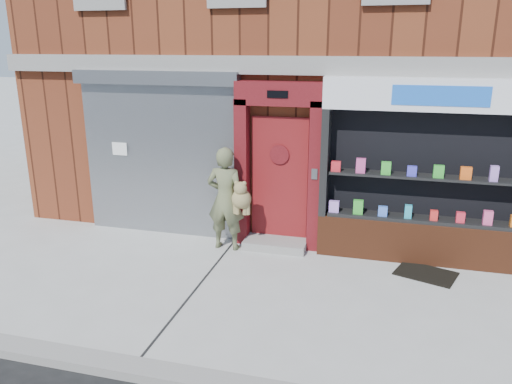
% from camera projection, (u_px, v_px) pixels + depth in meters
% --- Properties ---
extents(ground, '(80.00, 80.00, 0.00)m').
position_uv_depth(ground, '(301.00, 298.00, 7.12)').
color(ground, '#9E9E99').
rests_on(ground, ground).
extents(building, '(12.00, 8.16, 8.00)m').
position_uv_depth(building, '(350.00, 21.00, 11.53)').
color(building, '#5E2715').
rests_on(building, ground).
extents(shutter_bay, '(3.10, 0.30, 3.04)m').
position_uv_depth(shutter_bay, '(160.00, 144.00, 9.15)').
color(shutter_bay, gray).
rests_on(shutter_bay, ground).
extents(red_door_bay, '(1.52, 0.58, 2.90)m').
position_uv_depth(red_door_bay, '(278.00, 166.00, 8.61)').
color(red_door_bay, '#4D0D11').
rests_on(red_door_bay, ground).
extents(pharmacy_bay, '(3.50, 0.41, 3.00)m').
position_uv_depth(pharmacy_bay, '(430.00, 182.00, 7.98)').
color(pharmacy_bay, '#612C17').
rests_on(pharmacy_bay, ground).
extents(woman, '(0.82, 0.48, 1.83)m').
position_uv_depth(woman, '(227.00, 199.00, 8.62)').
color(woman, '#5F6442').
rests_on(woman, ground).
extents(doormat, '(1.04, 0.88, 0.02)m').
position_uv_depth(doormat, '(426.00, 274.00, 7.87)').
color(doormat, black).
rests_on(doormat, ground).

